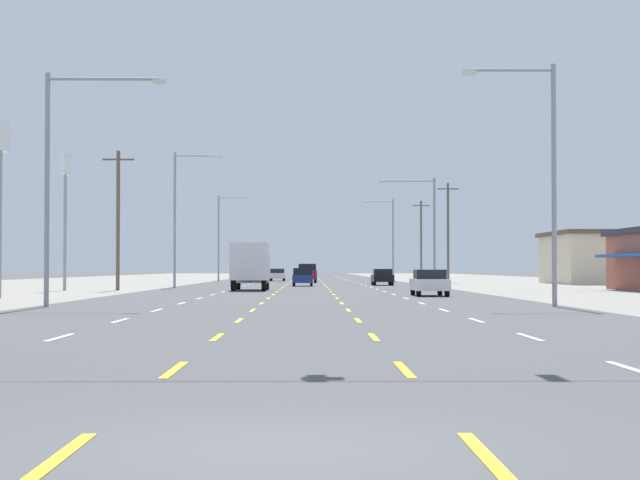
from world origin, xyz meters
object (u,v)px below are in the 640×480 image
object	(u,v)px
streetlight_right_row_0	(545,167)
hatchback_far_left_farthest	(251,274)
hatchback_center_turn_mid	(303,277)
sedan_far_right_midfar	(382,277)
suv_center_turn_far	(307,273)
streetlight_left_row_2	(221,232)
pole_sign_left_row_2	(65,189)
box_truck_inner_left_near	(250,264)
sedan_inner_left_farther	(278,275)
streetlight_left_row_0	(61,168)
streetlight_right_row_2	(390,234)
pole_sign_left_row_1	(0,159)
sedan_far_right_nearest	(430,282)
streetlight_right_row_1	(428,223)
streetlight_left_row_1	(179,211)

from	to	relation	value
streetlight_right_row_0	hatchback_far_left_farthest	bearing A→B (deg)	100.47
hatchback_center_turn_mid	sedan_far_right_midfar	size ratio (longest dim) A/B	0.87
suv_center_turn_far	streetlight_left_row_2	world-z (taller)	streetlight_left_row_2
pole_sign_left_row_2	suv_center_turn_far	bearing A→B (deg)	66.80
box_truck_inner_left_near	sedan_inner_left_farther	world-z (taller)	box_truck_inner_left_near
streetlight_left_row_0	streetlight_right_row_2	bearing A→B (deg)	76.39
pole_sign_left_row_1	streetlight_left_row_0	size ratio (longest dim) A/B	0.98
sedan_inner_left_farther	suv_center_turn_far	bearing A→B (deg)	-75.80
hatchback_center_turn_mid	pole_sign_left_row_1	bearing A→B (deg)	-112.99
sedan_far_right_midfar	streetlight_right_row_0	size ratio (longest dim) A/B	0.46
sedan_far_right_nearest	suv_center_turn_far	bearing A→B (deg)	97.36
sedan_far_right_midfar	suv_center_turn_far	distance (m)	18.41
streetlight_right_row_0	streetlight_right_row_2	world-z (taller)	streetlight_right_row_0
hatchback_center_turn_mid	pole_sign_left_row_2	xyz separation A→B (m)	(-16.21, -17.46, 6.21)
pole_sign_left_row_2	streetlight_right_row_0	distance (m)	40.04
sedan_far_right_midfar	sedan_far_right_nearest	bearing A→B (deg)	-89.82
sedan_far_right_midfar	pole_sign_left_row_2	xyz separation A→B (m)	(-23.29, -21.55, 6.24)
hatchback_center_turn_mid	pole_sign_left_row_2	world-z (taller)	pole_sign_left_row_2
sedan_inner_left_farther	streetlight_right_row_0	size ratio (longest dim) A/B	0.46
pole_sign_left_row_1	streetlight_right_row_1	bearing A→B (deg)	48.52
streetlight_left_row_0	sedan_far_right_nearest	bearing A→B (deg)	44.27
suv_center_turn_far	streetlight_right_row_2	size ratio (longest dim) A/B	0.51
hatchback_center_turn_mid	sedan_inner_left_farther	xyz separation A→B (m)	(-3.18, 35.30, -0.03)
sedan_far_right_nearest	streetlight_right_row_0	world-z (taller)	streetlight_right_row_0
sedan_inner_left_farther	pole_sign_left_row_2	distance (m)	54.70
hatchback_center_turn_mid	streetlight_right_row_0	xyz separation A→B (m)	(9.99, -47.71, 4.82)
hatchback_center_turn_mid	hatchback_far_left_farthest	bearing A→B (deg)	98.96
streetlight_left_row_0	sedan_far_right_midfar	bearing A→B (deg)	72.34
streetlight_left_row_0	streetlight_left_row_2	xyz separation A→B (m)	(-0.21, 80.24, 0.18)
streetlight_left_row_0	streetlight_right_row_0	size ratio (longest dim) A/B	0.96
pole_sign_left_row_1	streetlight_right_row_2	world-z (taller)	streetlight_right_row_2
hatchback_center_turn_mid	suv_center_turn_far	xyz separation A→B (m)	(0.38, 21.24, 0.24)
hatchback_far_left_farthest	streetlight_left_row_2	xyz separation A→B (m)	(-2.84, -10.46, 4.92)
sedan_far_right_nearest	streetlight_left_row_2	world-z (taller)	streetlight_left_row_2
sedan_far_right_midfar	pole_sign_left_row_1	distance (m)	46.31
hatchback_far_left_farthest	suv_center_turn_far	bearing A→B (deg)	-71.80
sedan_far_right_nearest	hatchback_center_turn_mid	bearing A→B (deg)	102.86
pole_sign_left_row_2	streetlight_right_row_2	distance (m)	56.48
hatchback_center_turn_mid	streetlight_left_row_2	xyz separation A→B (m)	(-9.61, 32.53, 4.92)
sedan_far_right_midfar	pole_sign_left_row_1	world-z (taller)	pole_sign_left_row_1
pole_sign_left_row_1	streetlight_left_row_2	size ratio (longest dim) A/B	0.92
streetlight_left_row_1	streetlight_left_row_2	distance (m)	40.12
hatchback_center_turn_mid	pole_sign_left_row_1	size ratio (longest dim) A/B	0.42
hatchback_far_left_farthest	pole_sign_left_row_1	size ratio (longest dim) A/B	0.42
streetlight_right_row_2	hatchback_center_turn_mid	bearing A→B (deg)	-107.12
pole_sign_left_row_1	box_truck_inner_left_near	bearing A→B (deg)	58.47
suv_center_turn_far	streetlight_right_row_2	xyz separation A→B (m)	(9.64, 11.30, 4.44)
sedan_inner_left_farther	streetlight_right_row_2	size ratio (longest dim) A/B	0.47
suv_center_turn_far	streetlight_left_row_1	xyz separation A→B (m)	(-10.00, -28.83, 5.00)
suv_center_turn_far	streetlight_right_row_1	world-z (taller)	streetlight_right_row_1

